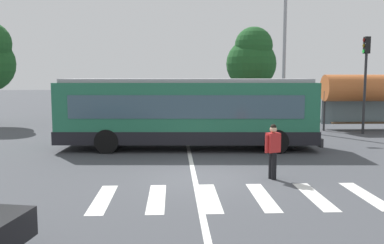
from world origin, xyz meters
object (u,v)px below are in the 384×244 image
pedestrian_crossing_street (273,148)px  twin_arm_street_lamp (285,37)px  parked_car_teal (206,110)px  parked_car_red (247,110)px  bus_stop_shelter (364,89)px  parked_car_black (133,110)px  traffic_light_far_corner (366,70)px  city_transit_bus (187,113)px  parked_car_charcoal (171,110)px  background_tree_right (252,59)px

pedestrian_crossing_street → twin_arm_street_lamp: (3.46, 11.85, 4.47)m
parked_car_teal → parked_car_red: size_ratio=1.01×
pedestrian_crossing_street → bus_stop_shelter: 13.76m
parked_car_black → traffic_light_far_corner: size_ratio=0.88×
parked_car_red → bus_stop_shelter: (5.84, -5.31, 1.65)m
parked_car_red → twin_arm_street_lamp: (1.32, -4.57, 4.67)m
pedestrian_crossing_street → city_transit_bus: bearing=114.0°
parked_car_black → parked_car_charcoal: bearing=-2.0°
bus_stop_shelter → twin_arm_street_lamp: bearing=170.7°
parked_car_teal → parked_car_red: same height
parked_car_charcoal → bus_stop_shelter: bus_stop_shelter is taller
parked_car_black → parked_car_red: bearing=-1.3°
traffic_light_far_corner → bus_stop_shelter: 1.89m
parked_car_teal → background_tree_right: (4.17, 5.08, 3.79)m
parked_car_teal → traffic_light_far_corner: traffic_light_far_corner is taller
bus_stop_shelter → background_tree_right: (-4.60, 10.39, 2.14)m
city_transit_bus → traffic_light_far_corner: 10.85m
city_transit_bus → background_tree_right: (5.85, 15.96, 2.97)m
bus_stop_shelter → background_tree_right: size_ratio=0.66×
parked_car_teal → bus_stop_shelter: size_ratio=0.99×
parked_car_teal → city_transit_bus: bearing=-98.8°
parked_car_red → traffic_light_far_corner: traffic_light_far_corner is taller
parked_car_black → background_tree_right: size_ratio=0.65×
pedestrian_crossing_street → parked_car_charcoal: pedestrian_crossing_street is taller
pedestrian_crossing_street → traffic_light_far_corner: size_ratio=0.33×
parked_car_charcoal → parked_car_red: (5.38, -0.09, 0.00)m
parked_car_black → parked_car_teal: (5.12, -0.18, 0.00)m
parked_car_red → traffic_light_far_corner: size_ratio=0.87×
city_transit_bus → traffic_light_far_corner: bearing=22.9°
parked_car_teal → traffic_light_far_corner: bearing=-39.5°
pedestrian_crossing_street → parked_car_red: pedestrian_crossing_street is taller
city_transit_bus → pedestrian_crossing_street: (2.47, -5.55, -0.62)m
pedestrian_crossing_street → background_tree_right: (3.38, 21.50, 3.59)m
city_transit_bus → pedestrian_crossing_street: 6.10m
city_transit_bus → parked_car_black: bearing=107.3°
pedestrian_crossing_street → twin_arm_street_lamp: size_ratio=0.19×
parked_car_charcoal → background_tree_right: 9.11m
parked_car_teal → parked_car_red: bearing=-0.1°
parked_car_black → parked_car_teal: bearing=-2.1°
background_tree_right → pedestrian_crossing_street: bearing=-98.9°
pedestrian_crossing_street → bus_stop_shelter: bearing=54.3°
pedestrian_crossing_street → parked_car_charcoal: bearing=101.1°
city_transit_bus → twin_arm_street_lamp: (5.93, 6.31, 3.85)m
parked_car_charcoal → parked_car_black: bearing=178.0°
background_tree_right → parked_car_black: bearing=-152.2°
parked_car_black → background_tree_right: background_tree_right is taller
parked_car_black → bus_stop_shelter: 15.03m
parked_car_charcoal → parked_car_teal: size_ratio=0.98×
city_transit_bus → parked_car_black: (-3.44, 11.07, -0.82)m
traffic_light_far_corner → background_tree_right: bearing=108.7°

